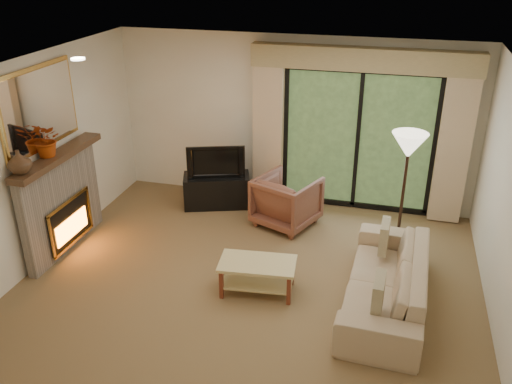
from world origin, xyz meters
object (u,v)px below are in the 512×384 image
(coffee_table, at_px, (257,277))
(sofa, at_px, (386,280))
(armchair, at_px, (287,201))
(media_console, at_px, (217,190))

(coffee_table, bearing_deg, sofa, -0.75)
(armchair, bearing_deg, coffee_table, 112.80)
(media_console, xyz_separation_m, coffee_table, (1.21, -2.08, -0.05))
(media_console, bearing_deg, armchair, -34.70)
(sofa, height_order, coffee_table, sofa)
(coffee_table, bearing_deg, media_console, 114.16)
(media_console, xyz_separation_m, armchair, (1.19, -0.33, 0.12))
(armchair, xyz_separation_m, coffee_table, (0.02, -1.75, -0.17))
(media_console, height_order, coffee_table, media_console)
(media_console, xyz_separation_m, sofa, (2.68, -1.94, 0.06))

